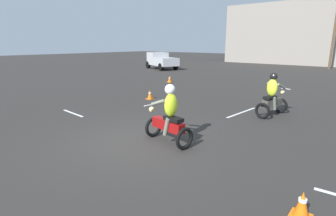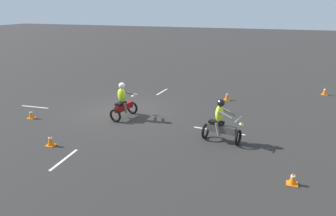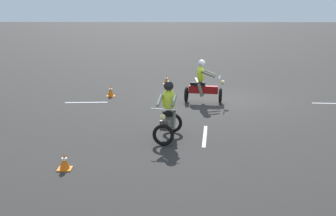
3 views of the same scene
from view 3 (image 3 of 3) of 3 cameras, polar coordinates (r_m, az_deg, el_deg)
name	(u,v)px [view 3 (image 3 of 3)]	position (r m, az deg, el deg)	size (l,w,h in m)	color
ground_plane	(222,100)	(18.49, 6.54, 0.98)	(120.00, 120.00, 0.00)	#2D2B28
motorcycle_rider_foreground	(203,84)	(17.78, 4.23, 2.92)	(1.55, 0.85, 1.66)	black
motorcycle_rider_background	(168,114)	(13.20, 0.03, -0.70)	(0.88, 1.55, 1.66)	black
traffic_cone_near_left	(111,91)	(19.14, -7.01, 2.06)	(0.32, 0.32, 0.46)	orange
traffic_cone_mid_center	(64,162)	(11.24, -12.51, -6.44)	(0.32, 0.32, 0.39)	orange
traffic_cone_mid_left	(167,80)	(21.71, -0.18, 3.45)	(0.32, 0.32, 0.43)	orange
lane_stripe_e	(86,102)	(18.21, -9.94, 0.68)	(0.10, 1.62, 0.01)	silver
lane_stripe_n	(205,136)	(13.66, 4.51, -3.41)	(0.10, 2.15, 0.01)	silver
lane_stripe_w	(333,103)	(18.84, 19.42, 0.54)	(0.10, 1.53, 0.01)	silver
lane_stripe_s	(197,80)	(22.82, 3.56, 3.40)	(0.10, 1.55, 0.01)	silver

